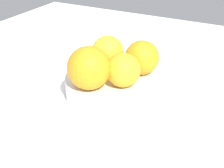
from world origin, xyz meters
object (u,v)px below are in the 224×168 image
(orange_in_bowl_2, at_px, (108,51))
(orange_in_bowl_0, at_px, (142,58))
(orange_in_bowl_3, at_px, (123,70))
(orange_in_bowl_1, at_px, (89,68))
(fruit_bowl, at_px, (112,86))

(orange_in_bowl_2, bearing_deg, orange_in_bowl_0, -179.77)
(orange_in_bowl_0, distance_m, orange_in_bowl_2, 0.07)
(orange_in_bowl_3, bearing_deg, orange_in_bowl_2, -43.72)
(orange_in_bowl_1, relative_size, orange_in_bowl_2, 1.22)
(orange_in_bowl_1, relative_size, orange_in_bowl_3, 1.24)
(orange_in_bowl_1, height_order, orange_in_bowl_2, orange_in_bowl_1)
(fruit_bowl, relative_size, orange_in_bowl_3, 2.90)
(fruit_bowl, height_order, orange_in_bowl_2, orange_in_bowl_2)
(fruit_bowl, distance_m, orange_in_bowl_1, 0.09)
(orange_in_bowl_0, height_order, orange_in_bowl_3, orange_in_bowl_0)
(orange_in_bowl_0, distance_m, orange_in_bowl_1, 0.11)
(orange_in_bowl_0, xyz_separation_m, orange_in_bowl_1, (0.06, 0.10, 0.01))
(orange_in_bowl_0, height_order, orange_in_bowl_1, orange_in_bowl_1)
(orange_in_bowl_0, xyz_separation_m, orange_in_bowl_3, (0.01, 0.06, -0.00))
(fruit_bowl, xyz_separation_m, orange_in_bowl_3, (-0.03, 0.02, 0.05))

